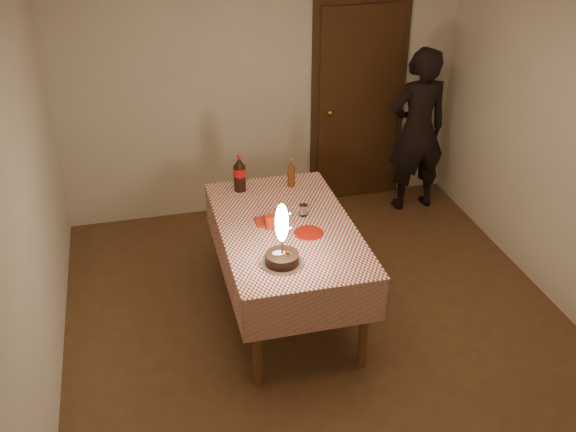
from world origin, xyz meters
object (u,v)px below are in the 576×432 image
object	(u,v)px
clear_cup	(303,210)
amber_bottle_right	(291,173)
red_plate	(309,233)
birthday_cake	(282,247)
dining_table	(286,238)
photographer	(417,130)
red_cup	(270,222)
cola_bottle	(240,174)

from	to	relation	value
clear_cup	amber_bottle_right	bearing A→B (deg)	86.44
red_plate	amber_bottle_right	world-z (taller)	amber_bottle_right
birthday_cake	amber_bottle_right	distance (m)	1.20
dining_table	clear_cup	distance (m)	0.26
photographer	dining_table	bearing A→B (deg)	-139.09
red_cup	cola_bottle	size ratio (longest dim) A/B	0.31
red_cup	amber_bottle_right	bearing A→B (deg)	62.79
birthday_cake	clear_cup	size ratio (longest dim) A/B	5.25
dining_table	clear_cup	xyz separation A→B (m)	(0.17, 0.13, 0.16)
birthday_cake	cola_bottle	bearing A→B (deg)	93.89
dining_table	birthday_cake	size ratio (longest dim) A/B	3.64
clear_cup	amber_bottle_right	distance (m)	0.52
amber_bottle_right	photographer	size ratio (longest dim) A/B	0.15
red_plate	cola_bottle	bearing A→B (deg)	114.33
red_plate	clear_cup	bearing A→B (deg)	83.47
birthday_cake	red_cup	bearing A→B (deg)	86.77
birthday_cake	clear_cup	bearing A→B (deg)	62.64
clear_cup	amber_bottle_right	world-z (taller)	amber_bottle_right
birthday_cake	clear_cup	world-z (taller)	birthday_cake
clear_cup	photographer	size ratio (longest dim) A/B	0.05
dining_table	birthday_cake	world-z (taller)	birthday_cake
dining_table	red_cup	xyz separation A→B (m)	(-0.13, 0.01, 0.16)
clear_cup	photographer	bearing A→B (deg)	41.28
amber_bottle_right	birthday_cake	bearing A→B (deg)	-107.32
birthday_cake	cola_bottle	world-z (taller)	birthday_cake
cola_bottle	amber_bottle_right	world-z (taller)	cola_bottle
dining_table	cola_bottle	world-z (taller)	cola_bottle
dining_table	photographer	xyz separation A→B (m)	(1.74, 1.50, 0.13)
dining_table	cola_bottle	xyz separation A→B (m)	(-0.23, 0.67, 0.26)
red_plate	clear_cup	world-z (taller)	clear_cup
red_cup	dining_table	bearing A→B (deg)	-3.24
red_cup	birthday_cake	bearing A→B (deg)	-93.23
birthday_cake	dining_table	bearing A→B (deg)	72.71
dining_table	clear_cup	size ratio (longest dim) A/B	19.11
birthday_cake	red_cup	distance (m)	0.51
birthday_cake	red_plate	distance (m)	0.47
dining_table	red_plate	size ratio (longest dim) A/B	7.82
cola_bottle	photographer	size ratio (longest dim) A/B	0.19
red_cup	clear_cup	size ratio (longest dim) A/B	1.11
red_plate	amber_bottle_right	xyz separation A→B (m)	(0.06, 0.79, 0.11)
red_cup	red_plate	bearing A→B (deg)	-30.56
red_plate	cola_bottle	distance (m)	0.92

